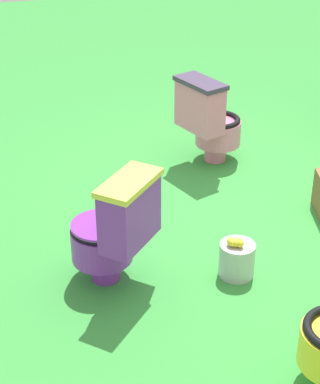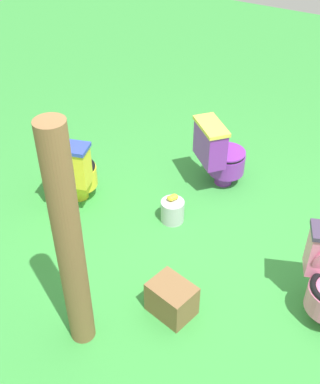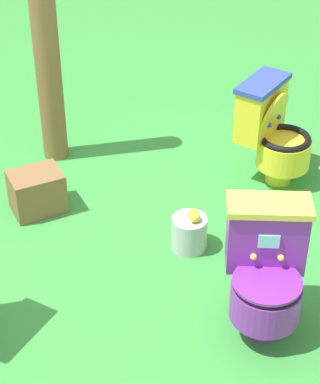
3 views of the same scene
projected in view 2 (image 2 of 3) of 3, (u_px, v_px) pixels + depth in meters
The scene contains 6 objects.
ground at pixel (213, 274), 4.05m from camera, with size 14.00×14.00×0.00m, color green.
toilet_purple at pixel (219, 154), 4.81m from camera, with size 0.63×0.63×0.73m.
toilet_yellow at pixel (73, 170), 4.58m from camera, with size 0.53×0.59×0.73m.
wooden_post at pixel (69, 247), 3.03m from camera, with size 0.18×0.18×1.80m, color brown.
small_crate at pixel (172, 299), 3.66m from camera, with size 0.34×0.26×0.28m, color brown.
lemon_bucket at pixel (172, 210), 4.52m from camera, with size 0.22×0.22×0.28m.
Camera 2 is at (-1.01, 2.60, 3.05)m, focal length 45.20 mm.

